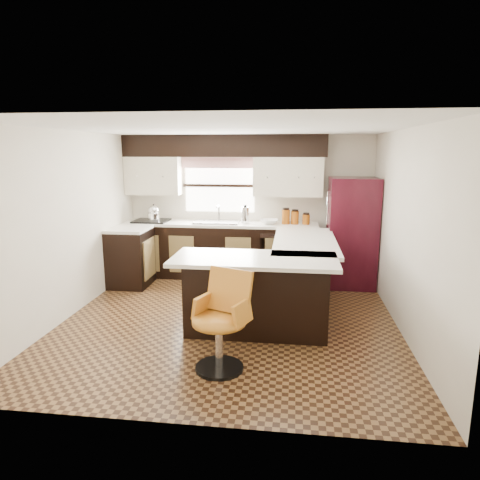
# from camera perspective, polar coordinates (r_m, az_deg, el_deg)

# --- Properties ---
(floor) EXTENTS (4.40, 4.40, 0.00)m
(floor) POSITION_cam_1_polar(r_m,az_deg,el_deg) (5.63, -1.37, -10.50)
(floor) COLOR #49301A
(floor) RESTS_ON ground
(ceiling) EXTENTS (4.40, 4.40, 0.00)m
(ceiling) POSITION_cam_1_polar(r_m,az_deg,el_deg) (5.22, -1.51, 14.69)
(ceiling) COLOR silver
(ceiling) RESTS_ON wall_back
(wall_back) EXTENTS (4.40, 0.00, 4.40)m
(wall_back) POSITION_cam_1_polar(r_m,az_deg,el_deg) (7.45, 1.11, 4.56)
(wall_back) COLOR beige
(wall_back) RESTS_ON floor
(wall_front) EXTENTS (4.40, 0.00, 4.40)m
(wall_front) POSITION_cam_1_polar(r_m,az_deg,el_deg) (3.19, -7.40, -5.31)
(wall_front) COLOR beige
(wall_front) RESTS_ON floor
(wall_left) EXTENTS (0.00, 4.40, 4.40)m
(wall_left) POSITION_cam_1_polar(r_m,az_deg,el_deg) (5.98, -21.76, 1.94)
(wall_left) COLOR beige
(wall_left) RESTS_ON floor
(wall_right) EXTENTS (0.00, 4.40, 4.40)m
(wall_right) POSITION_cam_1_polar(r_m,az_deg,el_deg) (5.40, 21.19, 1.00)
(wall_right) COLOR beige
(wall_right) RESTS_ON floor
(base_cab_back) EXTENTS (3.30, 0.60, 0.90)m
(base_cab_back) POSITION_cam_1_polar(r_m,az_deg,el_deg) (7.36, -2.65, -1.49)
(base_cab_back) COLOR black
(base_cab_back) RESTS_ON floor
(base_cab_left) EXTENTS (0.60, 0.70, 0.90)m
(base_cab_left) POSITION_cam_1_polar(r_m,az_deg,el_deg) (7.11, -14.36, -2.32)
(base_cab_left) COLOR black
(base_cab_left) RESTS_ON floor
(counter_back) EXTENTS (3.30, 0.60, 0.04)m
(counter_back) POSITION_cam_1_polar(r_m,az_deg,el_deg) (7.26, -2.68, 2.14)
(counter_back) COLOR silver
(counter_back) RESTS_ON base_cab_back
(counter_left) EXTENTS (0.60, 0.70, 0.04)m
(counter_left) POSITION_cam_1_polar(r_m,az_deg,el_deg) (7.01, -14.55, 1.43)
(counter_left) COLOR silver
(counter_left) RESTS_ON base_cab_left
(soffit) EXTENTS (3.40, 0.35, 0.36)m
(soffit) POSITION_cam_1_polar(r_m,az_deg,el_deg) (7.28, -2.21, 12.43)
(soffit) COLOR black
(soffit) RESTS_ON wall_back
(upper_cab_left) EXTENTS (0.94, 0.35, 0.64)m
(upper_cab_left) POSITION_cam_1_polar(r_m,az_deg,el_deg) (7.58, -11.42, 8.40)
(upper_cab_left) COLOR beige
(upper_cab_left) RESTS_ON wall_back
(upper_cab_right) EXTENTS (1.14, 0.35, 0.64)m
(upper_cab_right) POSITION_cam_1_polar(r_m,az_deg,el_deg) (7.19, 6.43, 8.39)
(upper_cab_right) COLOR beige
(upper_cab_right) RESTS_ON wall_back
(window_pane) EXTENTS (1.20, 0.02, 0.90)m
(window_pane) POSITION_cam_1_polar(r_m,az_deg,el_deg) (7.47, -2.74, 7.26)
(window_pane) COLOR white
(window_pane) RESTS_ON wall_back
(valance) EXTENTS (1.30, 0.06, 0.18)m
(valance) POSITION_cam_1_polar(r_m,az_deg,el_deg) (7.41, -2.82, 10.25)
(valance) COLOR #D19B93
(valance) RESTS_ON wall_back
(sink) EXTENTS (0.75, 0.45, 0.03)m
(sink) POSITION_cam_1_polar(r_m,az_deg,el_deg) (7.25, -3.10, 2.42)
(sink) COLOR #B2B2B7
(sink) RESTS_ON counter_back
(dishwasher) EXTENTS (0.58, 0.03, 0.78)m
(dishwasher) POSITION_cam_1_polar(r_m,az_deg,el_deg) (6.98, 5.07, -2.41)
(dishwasher) COLOR black
(dishwasher) RESTS_ON floor
(cooktop) EXTENTS (0.58, 0.50, 0.02)m
(cooktop) POSITION_cam_1_polar(r_m,az_deg,el_deg) (7.54, -11.75, 2.53)
(cooktop) COLOR black
(cooktop) RESTS_ON counter_back
(peninsula_long) EXTENTS (0.60, 1.95, 0.90)m
(peninsula_long) POSITION_cam_1_polar(r_m,az_deg,el_deg) (6.02, 8.04, -4.60)
(peninsula_long) COLOR black
(peninsula_long) RESTS_ON floor
(peninsula_return) EXTENTS (1.65, 0.60, 0.90)m
(peninsula_return) POSITION_cam_1_polar(r_m,az_deg,el_deg) (5.11, 2.21, -7.50)
(peninsula_return) COLOR black
(peninsula_return) RESTS_ON floor
(counter_pen_long) EXTENTS (0.84, 1.95, 0.04)m
(counter_pen_long) POSITION_cam_1_polar(r_m,az_deg,el_deg) (5.90, 8.65, -0.21)
(counter_pen_long) COLOR silver
(counter_pen_long) RESTS_ON peninsula_long
(counter_pen_return) EXTENTS (1.89, 0.84, 0.04)m
(counter_pen_return) POSITION_cam_1_polar(r_m,az_deg,el_deg) (4.88, 1.93, -2.59)
(counter_pen_return) COLOR silver
(counter_pen_return) RESTS_ON peninsula_return
(refrigerator) EXTENTS (0.74, 0.71, 1.73)m
(refrigerator) POSITION_cam_1_polar(r_m,az_deg,el_deg) (7.02, 14.65, 0.97)
(refrigerator) COLOR #340812
(refrigerator) RESTS_ON floor
(bar_chair) EXTENTS (0.69, 0.69, 0.99)m
(bar_chair) POSITION_cam_1_polar(r_m,az_deg,el_deg) (4.25, -2.82, -10.94)
(bar_chair) COLOR #C17520
(bar_chair) RESTS_ON floor
(kettle) EXTENTS (0.21, 0.21, 0.28)m
(kettle) POSITION_cam_1_polar(r_m,az_deg,el_deg) (7.50, -11.42, 3.67)
(kettle) COLOR silver
(kettle) RESTS_ON cooktop
(percolator) EXTENTS (0.13, 0.13, 0.28)m
(percolator) POSITION_cam_1_polar(r_m,az_deg,el_deg) (7.18, 0.70, 3.34)
(percolator) COLOR silver
(percolator) RESTS_ON counter_back
(mixing_bowl) EXTENTS (0.32, 0.32, 0.07)m
(mixing_bowl) POSITION_cam_1_polar(r_m,az_deg,el_deg) (7.16, 3.95, 2.46)
(mixing_bowl) COLOR white
(mixing_bowl) RESTS_ON counter_back
(canister_large) EXTENTS (0.13, 0.13, 0.24)m
(canister_large) POSITION_cam_1_polar(r_m,az_deg,el_deg) (7.15, 6.12, 3.09)
(canister_large) COLOR #8C430C
(canister_large) RESTS_ON counter_back
(canister_med) EXTENTS (0.13, 0.13, 0.21)m
(canister_med) POSITION_cam_1_polar(r_m,az_deg,el_deg) (7.15, 7.33, 2.97)
(canister_med) COLOR #8C430C
(canister_med) RESTS_ON counter_back
(canister_small) EXTENTS (0.12, 0.12, 0.16)m
(canister_small) POSITION_cam_1_polar(r_m,az_deg,el_deg) (7.16, 8.80, 2.72)
(canister_small) COLOR #8C430C
(canister_small) RESTS_ON counter_back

